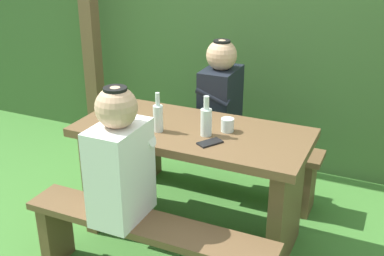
# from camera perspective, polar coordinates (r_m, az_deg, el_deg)

# --- Properties ---
(ground_plane) EXTENTS (12.00, 12.00, 0.00)m
(ground_plane) POSITION_cam_1_polar(r_m,az_deg,el_deg) (3.22, 0.00, -12.39)
(ground_plane) COLOR #407B31
(hedge_backdrop) EXTENTS (6.40, 0.83, 1.99)m
(hedge_backdrop) POSITION_cam_1_polar(r_m,az_deg,el_deg) (4.23, 9.23, 10.86)
(hedge_backdrop) COLOR #3D602F
(hedge_backdrop) RESTS_ON ground_plane
(pergola_post_left) EXTENTS (0.12, 0.12, 2.07)m
(pergola_post_left) POSITION_cam_1_polar(r_m,az_deg,el_deg) (4.24, -12.01, 11.27)
(pergola_post_left) COLOR brown
(pergola_post_left) RESTS_ON ground_plane
(picnic_table) EXTENTS (1.40, 0.64, 0.75)m
(picnic_table) POSITION_cam_1_polar(r_m,az_deg,el_deg) (2.95, 0.00, -4.36)
(picnic_table) COLOR brown
(picnic_table) RESTS_ON ground_plane
(bench_near) EXTENTS (1.40, 0.24, 0.44)m
(bench_near) POSITION_cam_1_polar(r_m,az_deg,el_deg) (2.62, -5.35, -13.32)
(bench_near) COLOR brown
(bench_near) RESTS_ON ground_plane
(bench_far) EXTENTS (1.40, 0.24, 0.44)m
(bench_far) POSITION_cam_1_polar(r_m,az_deg,el_deg) (3.51, 3.89, -3.19)
(bench_far) COLOR brown
(bench_far) RESTS_ON ground_plane
(person_white_shirt) EXTENTS (0.25, 0.35, 0.72)m
(person_white_shirt) POSITION_cam_1_polar(r_m,az_deg,el_deg) (2.45, -8.55, -3.76)
(person_white_shirt) COLOR white
(person_white_shirt) RESTS_ON bench_near
(person_black_coat) EXTENTS (0.25, 0.35, 0.72)m
(person_black_coat) POSITION_cam_1_polar(r_m,az_deg,el_deg) (3.35, 3.40, 3.94)
(person_black_coat) COLOR black
(person_black_coat) RESTS_ON bench_far
(drinking_glass) EXTENTS (0.08, 0.08, 0.08)m
(drinking_glass) POSITION_cam_1_polar(r_m,az_deg,el_deg) (2.81, 4.24, 0.37)
(drinking_glass) COLOR silver
(drinking_glass) RESTS_ON picnic_table
(bottle_left) EXTENTS (0.07, 0.07, 0.24)m
(bottle_left) POSITION_cam_1_polar(r_m,az_deg,el_deg) (2.73, 1.70, 0.91)
(bottle_left) COLOR silver
(bottle_left) RESTS_ON picnic_table
(bottle_right) EXTENTS (0.06, 0.06, 0.24)m
(bottle_right) POSITION_cam_1_polar(r_m,az_deg,el_deg) (2.79, -4.06, 1.34)
(bottle_right) COLOR silver
(bottle_right) RESTS_ON picnic_table
(cell_phone) EXTENTS (0.13, 0.16, 0.01)m
(cell_phone) POSITION_cam_1_polar(r_m,az_deg,el_deg) (2.66, 2.15, -1.75)
(cell_phone) COLOR black
(cell_phone) RESTS_ON picnic_table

